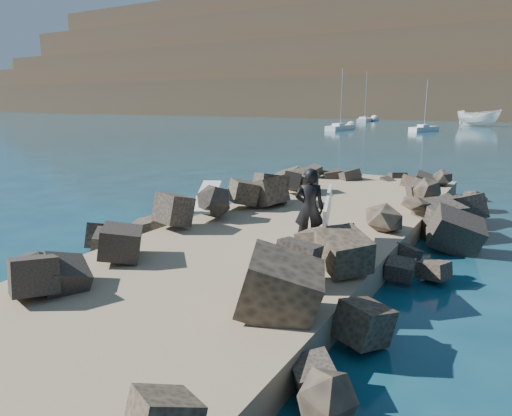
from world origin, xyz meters
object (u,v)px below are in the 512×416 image
(surfboard_resting, at_px, (207,200))
(surfer_with_board, at_px, (312,209))
(boat_imported, at_px, (478,118))
(sailboat_e, at_px, (365,120))

(surfboard_resting, height_order, surfer_with_board, surfer_with_board)
(surfboard_resting, relative_size, boat_imported, 0.34)
(boat_imported, distance_m, surfer_with_board, 73.07)
(surfboard_resting, xyz_separation_m, sailboat_e, (-20.04, 79.32, -0.69))
(surfboard_resting, distance_m, boat_imported, 71.54)
(surfboard_resting, xyz_separation_m, surfer_with_board, (4.15, -1.47, 0.52))
(boat_imported, bearing_deg, sailboat_e, 89.75)
(surfboard_resting, bearing_deg, boat_imported, 62.65)
(surfer_with_board, bearing_deg, boat_imported, 92.40)
(boat_imported, xyz_separation_m, surfer_with_board, (3.06, -73.00, 0.21))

